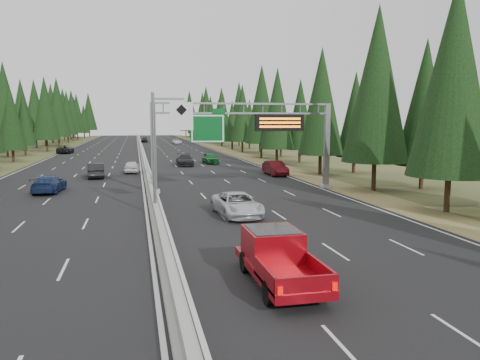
# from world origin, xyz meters

# --- Properties ---
(road) EXTENTS (32.00, 260.00, 0.08)m
(road) POSITION_xyz_m (0.00, 80.00, 0.04)
(road) COLOR black
(road) RESTS_ON ground
(shoulder_right) EXTENTS (3.60, 260.00, 0.06)m
(shoulder_right) POSITION_xyz_m (17.80, 80.00, 0.03)
(shoulder_right) COLOR olive
(shoulder_right) RESTS_ON ground
(shoulder_left) EXTENTS (3.60, 260.00, 0.06)m
(shoulder_left) POSITION_xyz_m (-17.80, 80.00, 0.03)
(shoulder_left) COLOR #3F4A22
(shoulder_left) RESTS_ON ground
(median_barrier) EXTENTS (0.70, 260.00, 0.85)m
(median_barrier) POSITION_xyz_m (0.00, 80.00, 0.41)
(median_barrier) COLOR gray
(median_barrier) RESTS_ON road
(sign_gantry) EXTENTS (16.75, 0.98, 7.80)m
(sign_gantry) POSITION_xyz_m (8.92, 34.88, 5.27)
(sign_gantry) COLOR slate
(sign_gantry) RESTS_ON road
(hov_sign_pole) EXTENTS (2.80, 0.50, 8.00)m
(hov_sign_pole) POSITION_xyz_m (0.58, 24.97, 4.72)
(hov_sign_pole) COLOR slate
(hov_sign_pole) RESTS_ON road
(tree_row_right) EXTENTS (11.58, 242.89, 18.96)m
(tree_row_right) POSITION_xyz_m (22.07, 68.38, 8.97)
(tree_row_right) COLOR black
(tree_row_right) RESTS_ON ground
(silver_minivan) EXTENTS (2.87, 5.61, 1.52)m
(silver_minivan) POSITION_xyz_m (5.26, 23.87, 0.84)
(silver_minivan) COLOR silver
(silver_minivan) RESTS_ON road
(red_pickup) EXTENTS (2.14, 6.00, 1.96)m
(red_pickup) POSITION_xyz_m (4.04, 11.20, 1.16)
(red_pickup) COLOR black
(red_pickup) RESTS_ON road
(car_ahead_green) EXTENTS (2.17, 4.82, 1.61)m
(car_ahead_green) POSITION_xyz_m (9.60, 62.47, 0.88)
(car_ahead_green) COLOR #176427
(car_ahead_green) RESTS_ON road
(car_ahead_dkred) EXTENTS (1.89, 5.05, 1.65)m
(car_ahead_dkred) POSITION_xyz_m (14.50, 45.74, 0.90)
(car_ahead_dkred) COLOR #4E0B11
(car_ahead_dkred) RESTS_ON road
(car_ahead_dkgrey) EXTENTS (2.43, 5.59, 1.60)m
(car_ahead_dkgrey) POSITION_xyz_m (5.57, 59.92, 0.88)
(car_ahead_dkgrey) COLOR black
(car_ahead_dkgrey) RESTS_ON road
(car_ahead_white) EXTENTS (2.35, 4.85, 1.33)m
(car_ahead_white) POSITION_xyz_m (10.09, 124.59, 0.75)
(car_ahead_white) COLOR white
(car_ahead_white) RESTS_ON road
(car_ahead_far) EXTENTS (2.20, 4.75, 1.57)m
(car_ahead_far) POSITION_xyz_m (1.50, 136.51, 0.87)
(car_ahead_far) COLOR black
(car_ahead_far) RESTS_ON road
(car_onc_near) EXTENTS (2.16, 5.03, 1.61)m
(car_onc_near) POSITION_xyz_m (-5.52, 47.75, 0.89)
(car_onc_near) COLOR black
(car_onc_near) RESTS_ON road
(car_onc_blue) EXTENTS (2.51, 5.38, 1.52)m
(car_onc_blue) POSITION_xyz_m (-8.62, 37.41, 0.84)
(car_onc_blue) COLOR navy
(car_onc_blue) RESTS_ON road
(car_onc_white) EXTENTS (2.00, 4.37, 1.45)m
(car_onc_white) POSITION_xyz_m (-1.64, 52.01, 0.81)
(car_onc_white) COLOR silver
(car_onc_white) RESTS_ON road
(car_onc_far) EXTENTS (2.78, 5.67, 1.55)m
(car_onc_far) POSITION_xyz_m (-14.50, 90.38, 0.86)
(car_onc_far) COLOR black
(car_onc_far) RESTS_ON road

